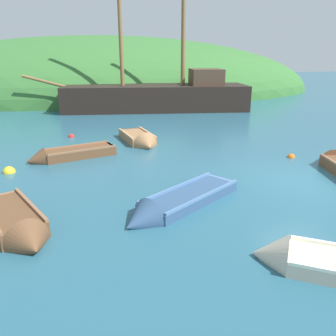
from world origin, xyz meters
name	(u,v)px	position (x,y,z in m)	size (l,w,h in m)	color
ground_plane	(306,182)	(0.00, 0.00, 0.00)	(120.00, 120.00, 0.00)	#285B70
shore_hill	(105,92)	(-4.18, 29.21, 0.00)	(45.87, 25.02, 11.33)	#387033
sailing_ship	(158,101)	(-1.40, 15.59, 0.67)	(15.75, 5.48, 11.46)	black
rowboat_center	(330,267)	(-2.46, -4.27, 0.09)	(3.39, 2.79, 1.00)	beige
rowboat_far	(17,226)	(-8.47, -1.18, 0.14)	(2.15, 3.18, 0.98)	brown
rowboat_outer_right	(68,156)	(-7.47, 4.55, 0.11)	(3.53, 1.85, 0.89)	brown
rowboat_outer_left	(174,206)	(-4.62, -0.88, 0.08)	(3.85, 3.02, 1.01)	#335175
rowboat_portside	(140,141)	(-4.31, 6.28, 0.12)	(1.52, 3.19, 1.07)	#9E7047
buoy_red	(71,137)	(-7.41, 8.30, 0.00)	(0.31, 0.31, 0.31)	red
buoy_orange	(291,157)	(1.12, 2.55, 0.00)	(0.31, 0.31, 0.31)	orange
buoy_yellow	(9,172)	(-9.42, 3.33, 0.00)	(0.43, 0.43, 0.43)	yellow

